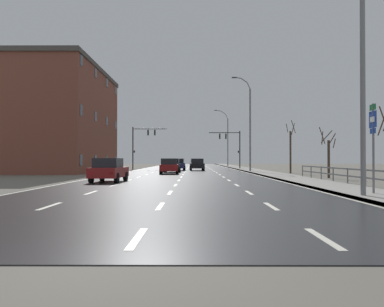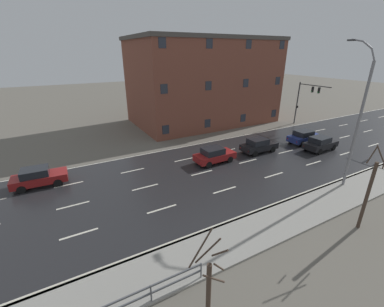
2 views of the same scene
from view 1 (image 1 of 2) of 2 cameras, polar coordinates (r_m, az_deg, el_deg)
name	(u,v)px [view 1 (image 1 of 2)]	position (r m, az deg, el deg)	size (l,w,h in m)	color
ground_plane	(186,171)	(54.03, -0.83, -2.42)	(160.00, 160.00, 0.12)	#666056
road_asphalt_strip	(187,169)	(66.02, -0.62, -2.05)	(14.00, 120.00, 0.03)	#232326
sidewalk_right	(241,168)	(66.42, 6.67, -2.00)	(3.00, 120.00, 0.12)	gray
guardrail	(366,175)	(23.46, 22.30, -2.67)	(0.07, 25.35, 1.00)	#515459
street_lamp_foreground	(359,70)	(17.92, 21.53, 10.43)	(2.33, 0.24, 10.13)	slate
street_lamp_midground	(249,125)	(49.95, 7.69, 3.82)	(2.24, 0.24, 11.14)	slate
street_lamp_distant	(227,139)	(82.70, 4.71, 1.95)	(2.75, 0.24, 11.09)	slate
highway_sign	(373,137)	(18.84, 23.17, 2.08)	(0.09, 0.68, 3.78)	slate
traffic_signal_right	(232,143)	(63.77, 5.40, 1.43)	(4.72, 0.36, 5.72)	#38383A
traffic_signal_left	(141,140)	(62.31, -6.85, 1.76)	(5.02, 0.36, 6.18)	#38383A
car_far_right	(109,170)	(28.12, -11.12, -2.18)	(2.00, 4.19, 1.57)	maroon
car_mid_centre	(172,165)	(48.58, -2.69, -1.58)	(1.87, 4.11, 1.57)	black
car_far_left	(178,164)	(55.38, -1.90, -1.48)	(1.91, 4.14, 1.57)	navy
car_near_left	(197,164)	(54.91, 0.67, -1.49)	(1.97, 4.17, 1.57)	black
car_distant	(169,166)	(42.76, -3.09, -1.70)	(1.93, 4.15, 1.57)	maroon
brick_building	(49,120)	(53.38, -18.68, 4.27)	(12.78, 20.97, 12.27)	brown
bare_tree_mid	(328,155)	(35.25, 17.85, -0.14)	(1.19, 1.30, 4.08)	#423328
bare_tree_far	(291,150)	(46.18, 13.11, 0.49)	(0.94, 1.00, 5.62)	#423328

